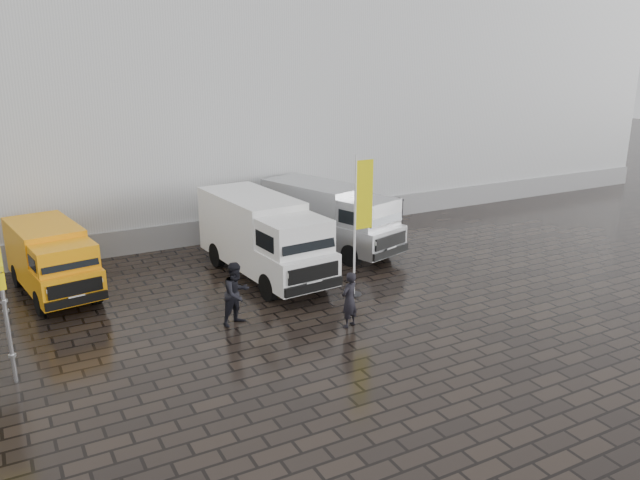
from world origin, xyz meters
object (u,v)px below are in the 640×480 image
at_px(van_silver, 330,218).
at_px(person_front, 349,300).
at_px(flagpole, 360,219).
at_px(wheelie_bin, 395,209).
at_px(person_tent, 237,294).
at_px(van_white, 264,239).
at_px(van_yellow, 52,262).

bearing_deg(van_silver, person_front, -132.20).
distance_m(van_silver, flagpole, 4.95).
relative_size(wheelie_bin, person_tent, 0.56).
height_order(flagpole, person_tent, flagpole).
distance_m(van_white, flagpole, 3.79).
height_order(person_front, person_tent, person_tent).
relative_size(person_front, person_tent, 0.88).
bearing_deg(van_white, van_silver, 19.29).
bearing_deg(wheelie_bin, flagpole, -117.68).
bearing_deg(van_yellow, flagpole, -36.85).
bearing_deg(flagpole, wheelie_bin, 48.18).
bearing_deg(person_front, person_tent, -54.27).
relative_size(van_yellow, wheelie_bin, 4.60).
relative_size(van_white, wheelie_bin, 6.10).
xyz_separation_m(van_white, person_front, (0.45, -5.01, -0.56)).
relative_size(flagpole, wheelie_bin, 4.38).
bearing_deg(person_front, flagpole, -150.48).
relative_size(van_yellow, van_silver, 0.80).
xyz_separation_m(van_white, person_tent, (-2.30, -3.32, -0.45)).
xyz_separation_m(wheelie_bin, person_front, (-8.00, -9.21, 0.30)).
distance_m(person_front, person_tent, 3.23).
distance_m(flagpole, wheelie_bin, 9.84).
distance_m(van_yellow, wheelie_bin, 15.32).
xyz_separation_m(flagpole, person_tent, (-4.32, -0.33, -1.59)).
bearing_deg(person_tent, van_silver, 18.71).
distance_m(flagpole, person_front, 3.08).
distance_m(wheelie_bin, person_front, 12.20).
bearing_deg(wheelie_bin, van_silver, -137.88).
bearing_deg(person_tent, person_front, -53.01).
relative_size(van_silver, person_front, 3.66).
height_order(van_yellow, flagpole, flagpole).
bearing_deg(wheelie_bin, person_front, -116.84).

